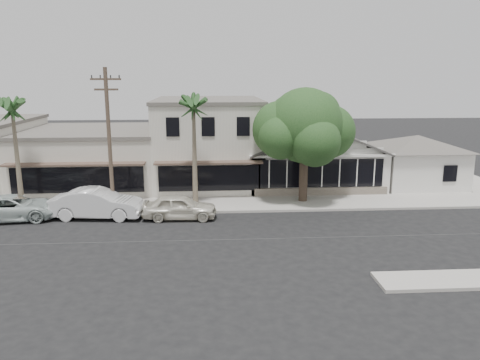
{
  "coord_description": "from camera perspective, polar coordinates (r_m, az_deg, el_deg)",
  "views": [
    {
      "loc": [
        -2.94,
        -23.48,
        8.51
      ],
      "look_at": [
        -0.98,
        6.0,
        1.89
      ],
      "focal_mm": 35.0,
      "sensor_mm": 36.0,
      "label": 1
    }
  ],
  "objects": [
    {
      "name": "shade_tree",
      "position": [
        31.61,
        7.72,
        6.35
      ],
      "size": [
        7.01,
        6.34,
        7.78
      ],
      "rotation": [
        0.0,
        0.0,
        0.05
      ],
      "color": "#423428",
      "rests_on": "ground"
    },
    {
      "name": "sidewalk_north",
      "position": [
        31.79,
        -12.83,
        -3.09
      ],
      "size": [
        90.0,
        3.5,
        0.15
      ],
      "primitive_type": "cube",
      "color": "#9E9991",
      "rests_on": "ground"
    },
    {
      "name": "side_cottage",
      "position": [
        39.16,
        20.62,
        1.5
      ],
      "size": [
        6.0,
        6.0,
        3.0
      ],
      "primitive_type": "cube",
      "color": "white",
      "rests_on": "ground"
    },
    {
      "name": "car_0",
      "position": [
        28.52,
        -7.37,
        -3.26
      ],
      "size": [
        4.5,
        1.93,
        1.51
      ],
      "primitive_type": "imported",
      "rotation": [
        0.0,
        0.0,
        1.54
      ],
      "color": "beige",
      "rests_on": "ground"
    },
    {
      "name": "utility_pole",
      "position": [
        29.55,
        -15.66,
        4.92
      ],
      "size": [
        1.8,
        0.24,
        9.0
      ],
      "color": "brown",
      "rests_on": "ground"
    },
    {
      "name": "row_building_midnear",
      "position": [
        38.61,
        -17.33,
        2.49
      ],
      "size": [
        10.0,
        10.0,
        4.2
      ],
      "primitive_type": "cube",
      "color": "#B4ADA1",
      "rests_on": "ground"
    },
    {
      "name": "corner_shop",
      "position": [
        37.29,
        8.56,
        3.39
      ],
      "size": [
        10.4,
        8.6,
        5.1
      ],
      "color": "white",
      "rests_on": "ground"
    },
    {
      "name": "car_2",
      "position": [
        31.25,
        -25.96,
        -3.06
      ],
      "size": [
        5.66,
        3.13,
        1.5
      ],
      "primitive_type": "imported",
      "rotation": [
        0.0,
        0.0,
        1.69
      ],
      "color": "#B0BEB9",
      "rests_on": "ground"
    },
    {
      "name": "palm_mid",
      "position": [
        32.62,
        -26.04,
        7.83
      ],
      "size": [
        2.94,
        2.94,
        7.61
      ],
      "color": "#726651",
      "rests_on": "ground"
    },
    {
      "name": "palm_east",
      "position": [
        30.05,
        -5.69,
        8.94
      ],
      "size": [
        3.18,
        3.18,
        7.73
      ],
      "color": "#726651",
      "rests_on": "ground"
    },
    {
      "name": "ground",
      "position": [
        25.15,
        3.17,
        -7.17
      ],
      "size": [
        140.0,
        140.0,
        0.0
      ],
      "primitive_type": "plane",
      "color": "black",
      "rests_on": "ground"
    },
    {
      "name": "row_building_near",
      "position": [
        37.35,
        -3.86,
        4.5
      ],
      "size": [
        8.0,
        10.0,
        6.5
      ],
      "primitive_type": "cube",
      "color": "beige",
      "rests_on": "ground"
    },
    {
      "name": "car_1",
      "position": [
        29.73,
        -16.99,
        -2.77
      ],
      "size": [
        5.64,
        2.44,
        1.81
      ],
      "primitive_type": "imported",
      "rotation": [
        0.0,
        0.0,
        1.47
      ],
      "color": "silver",
      "rests_on": "ground"
    }
  ]
}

